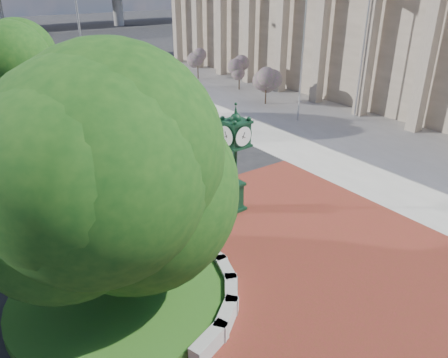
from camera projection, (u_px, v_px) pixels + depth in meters
The scene contains 16 objects.
ground at pixel (255, 245), 15.20m from camera, with size 200.00×200.00×0.00m, color black.
plaza at pixel (274, 259), 14.46m from camera, with size 12.00×12.00×0.04m, color #642D17.
sidewalk at pixel (341, 107), 30.96m from camera, with size 20.00×50.00×0.04m, color #9E9B93.
planter_wall at pixel (188, 266), 13.66m from camera, with size 2.96×6.77×0.54m.
grass_bed at pixel (119, 297), 12.49m from camera, with size 6.10×6.10×0.40m, color #1A4D16.
civic_building at pixel (392, 33), 34.59m from camera, with size 17.35×44.00×8.60m.
tree_planter at pixel (105, 186), 10.99m from camera, with size 5.20×5.20×6.33m.
tree_street at pixel (4, 77), 24.98m from camera, with size 4.40×4.40×5.45m.
post_clock at pixel (235, 155), 16.49m from camera, with size 0.96×0.96×4.33m.
parked_car at pixel (25, 57), 45.51m from camera, with size 1.62×4.03×1.37m, color #4E0C0B.
flagpole_a at pixel (304, 41), 25.96m from camera, with size 1.47×0.45×9.63m.
flagpole_b at pixel (365, 39), 26.84m from camera, with size 1.50×0.29×9.66m.
street_lamp_near at pixel (81, 18), 33.98m from camera, with size 2.09×0.39×9.33m.
shrub_near at pixel (266, 82), 30.94m from camera, with size 1.20×1.20×2.20m.
shrub_mid at pixel (239, 70), 34.89m from camera, with size 1.20×1.20×2.20m.
shrub_far at pixel (198, 61), 38.62m from camera, with size 1.20×1.20×2.20m.
Camera 1 is at (-8.28, -9.77, 8.58)m, focal length 35.00 mm.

